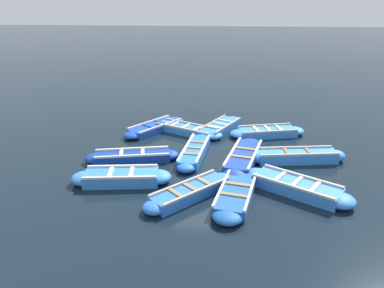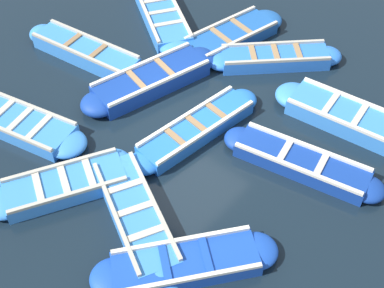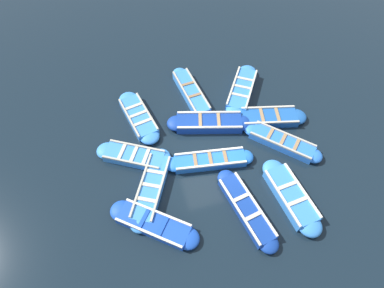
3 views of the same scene
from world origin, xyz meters
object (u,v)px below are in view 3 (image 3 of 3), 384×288
boat_stern_in (134,156)px  boat_tucked (210,161)px  boat_centre (291,196)px  boat_drifting (138,117)px  boat_end_of_row (269,118)px  boat_outer_left (282,142)px  boat_outer_right (246,209)px  boat_inner_gap (151,187)px  boat_mid_row (209,123)px  boat_alongside (154,224)px  boat_far_corner (242,90)px  boat_near_quay (191,93)px

boat_stern_in → boat_tucked: 3.12m
boat_centre → boat_tucked: (2.30, 2.47, -0.03)m
boat_tucked → boat_drifting: bearing=38.5°
boat_end_of_row → boat_outer_left: 1.42m
boat_centre → boat_outer_right: boat_centre is taller
boat_inner_gap → boat_tucked: boat_tucked is taller
boat_inner_gap → boat_mid_row: bearing=-51.1°
boat_stern_in → boat_outer_left: bearing=-98.3°
boat_alongside → boat_outer_left: size_ratio=1.09×
boat_end_of_row → boat_tucked: (-1.53, 3.25, -0.00)m
boat_mid_row → boat_far_corner: (1.59, -2.14, -0.01)m
boat_alongside → boat_inner_gap: (1.46, -0.18, 0.01)m
boat_alongside → boat_far_corner: 7.72m
boat_tucked → boat_drifting: (3.10, 2.46, -0.00)m
boat_mid_row → boat_outer_right: (-4.23, -0.15, -0.03)m
boat_mid_row → boat_end_of_row: bearing=-97.6°
boat_end_of_row → boat_stern_in: (-0.52, 6.21, -0.01)m
boat_mid_row → boat_alongside: (-3.93, 3.25, -0.05)m
boat_outer_left → boat_near_quay: bearing=38.2°
boat_mid_row → boat_stern_in: 3.60m
boat_outer_right → boat_tucked: 2.44m
boat_mid_row → boat_drifting: bearing=67.9°
boat_near_quay → boat_mid_row: (-2.04, -0.30, 0.00)m
boat_end_of_row → boat_alongside: (-3.57, 5.97, -0.01)m
boat_alongside → boat_tucked: boat_tucked is taller
boat_inner_gap → boat_centre: bearing=-108.9°
boat_mid_row → boat_outer_left: size_ratio=1.30×
boat_centre → boat_outer_left: (2.40, -0.76, -0.02)m
boat_near_quay → boat_outer_right: bearing=-175.9°
boat_far_corner → boat_mid_row: bearing=126.7°
boat_stern_in → boat_drifting: bearing=-13.3°
boat_far_corner → boat_outer_left: 3.42m
boat_far_corner → boat_drifting: bearing=94.2°
boat_alongside → boat_stern_in: boat_stern_in is taller
boat_end_of_row → boat_inner_gap: size_ratio=0.97×
boat_near_quay → boat_far_corner: (-0.45, -2.44, -0.01)m
boat_stern_in → boat_far_corner: boat_far_corner is taller
boat_alongside → boat_outer_right: bearing=-95.0°
boat_mid_row → boat_outer_left: (-1.78, -2.71, -0.03)m
boat_stern_in → boat_outer_left: size_ratio=1.11×
boat_near_quay → boat_inner_gap: boat_near_quay is taller
boat_mid_row → boat_tucked: size_ratio=1.05×
boat_stern_in → boat_outer_left: boat_outer_left is taller
boat_outer_left → boat_far_corner: bearing=9.5°
boat_inner_gap → boat_far_corner: 6.60m
boat_drifting → boat_centre: bearing=-137.6°
boat_end_of_row → boat_centre: (-3.83, 0.78, 0.03)m
boat_stern_in → boat_mid_row: bearing=-75.7°
boat_inner_gap → boat_far_corner: size_ratio=1.01×
boat_near_quay → boat_inner_gap: (-4.51, 2.77, -0.04)m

